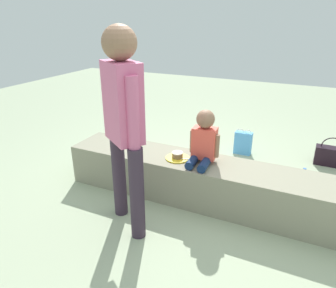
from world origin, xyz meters
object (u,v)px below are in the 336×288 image
(child_seated, at_px, (204,140))
(gift_bag, at_px, (243,143))
(cake_plate, at_px, (177,157))
(cake_box_white, at_px, (176,166))
(handbag_black_leather, at_px, (331,156))
(water_bottle_near_gift, at_px, (303,179))
(adult_standing, at_px, (124,116))

(child_seated, xyz_separation_m, gift_bag, (0.12, 1.22, -0.46))
(cake_plate, xyz_separation_m, gift_bag, (0.36, 1.25, -0.27))
(gift_bag, bearing_deg, cake_box_white, -125.62)
(gift_bag, bearing_deg, handbag_black_leather, 6.38)
(cake_plate, relative_size, cake_box_white, 0.82)
(handbag_black_leather, bearing_deg, cake_box_white, -149.99)
(water_bottle_near_gift, relative_size, cake_box_white, 0.82)
(cake_plate, bearing_deg, water_bottle_near_gift, 30.91)
(handbag_black_leather, bearing_deg, gift_bag, -173.62)
(water_bottle_near_gift, xyz_separation_m, handbag_black_leather, (0.26, 0.71, 0.01))
(handbag_black_leather, bearing_deg, cake_plate, -134.74)
(gift_bag, distance_m, water_bottle_near_gift, 0.95)
(water_bottle_near_gift, height_order, handbag_black_leather, handbag_black_leather)
(adult_standing, relative_size, gift_bag, 4.79)
(adult_standing, relative_size, water_bottle_near_gift, 6.95)
(adult_standing, height_order, handbag_black_leather, adult_standing)
(child_seated, xyz_separation_m, water_bottle_near_gift, (0.86, 0.62, -0.51))
(cake_plate, xyz_separation_m, water_bottle_near_gift, (1.09, 0.65, -0.31))
(adult_standing, bearing_deg, cake_plate, 71.69)
(child_seated, xyz_separation_m, adult_standing, (-0.42, -0.60, 0.34))
(adult_standing, bearing_deg, gift_bag, 73.36)
(child_seated, bearing_deg, cake_plate, -172.37)
(gift_bag, relative_size, handbag_black_leather, 0.96)
(gift_bag, height_order, handbag_black_leather, handbag_black_leather)
(child_seated, height_order, cake_plate, child_seated)
(water_bottle_near_gift, bearing_deg, adult_standing, -136.32)
(gift_bag, relative_size, water_bottle_near_gift, 1.45)
(water_bottle_near_gift, bearing_deg, gift_bag, 140.80)
(water_bottle_near_gift, relative_size, handbag_black_leather, 0.66)
(gift_bag, xyz_separation_m, handbag_black_leather, (1.00, 0.11, -0.03))
(adult_standing, distance_m, water_bottle_near_gift, 1.96)
(adult_standing, xyz_separation_m, cake_box_white, (-0.02, 1.03, -0.89))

